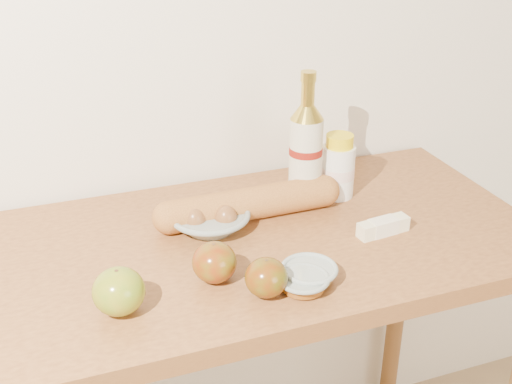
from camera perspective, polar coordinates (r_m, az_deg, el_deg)
The scene contains 12 objects.
back_wall at distance 1.48m, azimuth -4.95°, elevation 15.78°, with size 3.50×0.02×2.60m, color silver.
table at distance 1.39m, azimuth -0.43°, elevation -8.51°, with size 1.20×0.60×0.90m.
bourbon_bottle at distance 1.42m, azimuth 4.44°, elevation 3.63°, with size 0.08×0.08×0.30m.
cream_bottle at distance 1.47m, azimuth 7.30°, elevation 2.14°, with size 0.09×0.09×0.15m.
egg_bowl at distance 1.35m, azimuth -4.13°, elevation -2.29°, with size 0.20×0.20×0.06m.
baguette at distance 1.38m, azimuth -0.57°, elevation -1.04°, with size 0.43×0.08×0.07m.
apple_yellowgreen at distance 1.12m, azimuth -12.10°, elevation -8.63°, with size 0.09×0.09×0.08m.
apple_redgreen_front at distance 1.14m, azimuth 0.93°, elevation -7.62°, with size 0.09×0.09×0.07m.
apple_redgreen_right at distance 1.17m, azimuth -3.71°, elevation -6.26°, with size 0.10×0.10×0.08m.
sugar_bowl at distance 1.19m, azimuth 4.73°, elevation -7.19°, with size 0.12×0.12×0.03m.
syrup_bowl at distance 1.16m, azimuth 4.20°, elevation -8.00°, with size 0.12×0.12×0.03m.
butter_stick at distance 1.35m, azimuth 11.23°, elevation -3.06°, with size 0.12×0.04×0.03m.
Camera 1 is at (-0.38, 0.11, 1.57)m, focal length 45.00 mm.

